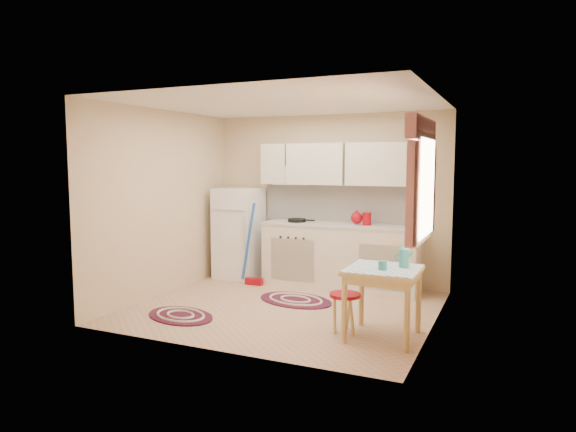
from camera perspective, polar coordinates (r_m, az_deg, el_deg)
The scene contains 14 objects.
room_shell at distance 6.38m, azimuth 1.68°, elevation 4.19°, with size 3.64×3.60×2.52m.
fridge at distance 8.02m, azimuth -5.47°, elevation -1.90°, with size 0.65×0.60×1.40m, color white.
broom at distance 7.52m, azimuth -3.82°, elevation -3.18°, with size 0.28×0.12×1.20m, color blue, non-canonical shape.
base_cabinets at distance 7.44m, azimuth 5.86°, elevation -4.54°, with size 2.25×0.60×0.88m, color beige.
countertop at distance 7.37m, azimuth 5.90°, elevation -1.02°, with size 2.27×0.62×0.04m, color #B6B4AD.
frying_pan at distance 7.55m, azimuth 0.98°, elevation -0.48°, with size 0.26×0.26×0.05m, color black.
red_kettle at distance 7.29m, azimuth 7.66°, elevation -0.22°, with size 0.19×0.17×0.19m, color maroon, non-canonical shape.
red_canister at distance 7.25m, azimuth 8.76°, elevation -0.38°, with size 0.12×0.12×0.16m, color maroon.
table at distance 5.41m, azimuth 10.45°, elevation -9.51°, with size 0.72×0.72×0.72m, color #E0BB70.
stool at distance 5.56m, azimuth 6.35°, elevation -10.64°, with size 0.33×0.33×0.42m, color maroon.
coffee_pot at distance 5.38m, azimuth 12.79°, elevation -4.30°, with size 0.13×0.11×0.26m, color teal, non-canonical shape.
mug at distance 5.22m, azimuth 10.47°, elevation -5.46°, with size 0.09×0.09×0.10m, color teal.
rug_center at distance 6.77m, azimuth 0.84°, elevation -9.32°, with size 1.04×0.69×0.02m, color maroon, non-canonical shape.
rug_left at distance 6.24m, azimuth -11.86°, elevation -10.79°, with size 0.92×0.61×0.02m, color maroon, non-canonical shape.
Camera 1 is at (2.58, -5.66, 1.80)m, focal length 32.00 mm.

